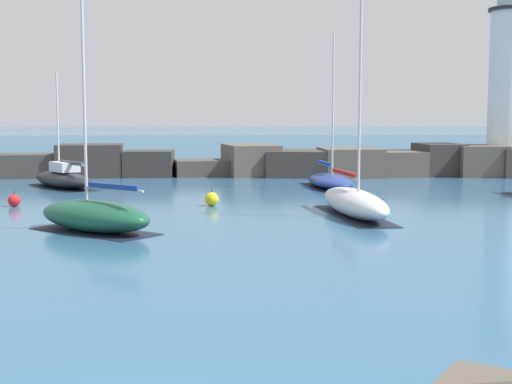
{
  "coord_description": "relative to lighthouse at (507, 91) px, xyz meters",
  "views": [
    {
      "loc": [
        1.5,
        -9.7,
        4.76
      ],
      "look_at": [
        2.58,
        22.53,
        1.3
      ],
      "focal_mm": 50.0,
      "sensor_mm": 36.0,
      "label": 1
    }
  ],
  "objects": [
    {
      "name": "mooring_buoy_orange_near",
      "position": [
        -23.2,
        -19.55,
        -6.37
      ],
      "size": [
        0.74,
        0.74,
        0.94
      ],
      "color": "yellow",
      "rests_on": "ground"
    },
    {
      "name": "sailboat_moored_1",
      "position": [
        -16.3,
        -23.55,
        -6.07
      ],
      "size": [
        3.02,
        8.39,
        10.48
      ],
      "color": "silver",
      "rests_on": "ground"
    },
    {
      "name": "sailboat_moored_5",
      "position": [
        -33.34,
        -9.61,
        -6.1
      ],
      "size": [
        6.14,
        7.22,
        7.68
      ],
      "color": "black",
      "rests_on": "ground"
    },
    {
      "name": "breakwater_jetty",
      "position": [
        -19.96,
        -0.58,
        -5.64
      ],
      "size": [
        58.28,
        7.06,
        2.53
      ],
      "color": "brown",
      "rests_on": "ground"
    },
    {
      "name": "sailboat_moored_3",
      "position": [
        -27.78,
        -27.83,
        -6.06
      ],
      "size": [
        6.11,
        5.44,
        9.49
      ],
      "color": "#195138",
      "rests_on": "ground"
    },
    {
      "name": "open_sea_beyond",
      "position": [
        -23.61,
        59.64,
        -6.73
      ],
      "size": [
        400.0,
        116.0,
        0.01
      ],
      "color": "#235175",
      "rests_on": "ground"
    },
    {
      "name": "sailboat_moored_0",
      "position": [
        -15.64,
        -10.33,
        -6.25
      ],
      "size": [
        3.28,
        7.38,
        9.98
      ],
      "color": "navy",
      "rests_on": "ground"
    },
    {
      "name": "mooring_buoy_far_side",
      "position": [
        -33.61,
        -19.39,
        -6.41
      ],
      "size": [
        0.65,
        0.65,
        0.85
      ],
      "color": "red",
      "rests_on": "ground"
    },
    {
      "name": "lighthouse",
      "position": [
        0.0,
        0.0,
        0.0
      ],
      "size": [
        3.89,
        3.89,
        15.34
      ],
      "color": "gray",
      "rests_on": "ground"
    }
  ]
}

